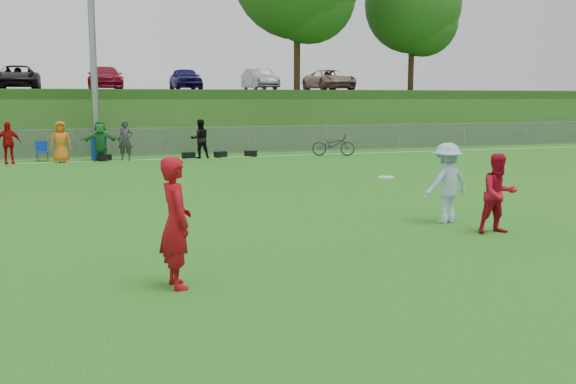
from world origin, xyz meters
name	(u,v)px	position (x,y,z in m)	size (l,w,h in m)	color
ground	(328,255)	(0.00, 0.00, 0.00)	(120.00, 120.00, 0.00)	#186B16
sideline_far	(172,159)	(0.00, 18.00, 0.01)	(60.00, 0.10, 0.01)	white
fence	(165,141)	(0.00, 20.00, 0.65)	(58.00, 0.06, 1.30)	gray
light_pole	(91,5)	(-3.00, 20.80, 6.71)	(1.20, 0.40, 12.15)	gray
berm	(141,116)	(0.00, 31.00, 1.50)	(120.00, 18.00, 3.00)	#244E15
parking_lot	(137,91)	(0.00, 33.00, 3.05)	(120.00, 12.00, 0.10)	black
tree_green_far	(416,9)	(16.16, 25.92, 7.96)	(5.88, 5.88, 8.19)	black
car_row	(119,78)	(-1.17, 32.00, 3.82)	(32.04, 5.18, 1.44)	white
spectator_row	(104,141)	(-2.82, 18.00, 0.85)	(8.69, 0.66, 1.69)	#AF0C0C
gear_bags	(192,155)	(0.91, 18.10, 0.13)	(6.99, 0.53, 0.26)	black
player_red_left	(176,223)	(-2.71, -1.01, 0.93)	(0.67, 0.44, 1.85)	#A30B16
player_red_center	(499,194)	(3.83, 0.61, 0.79)	(0.76, 0.60, 1.57)	#B50C25
player_blue	(447,183)	(3.45, 1.87, 0.85)	(1.10, 0.63, 1.70)	#A9C5EB
frisbee	(386,177)	(0.93, -0.24, 1.32)	(0.26, 0.26, 0.02)	silver
recycling_bin	(99,148)	(-3.00, 18.64, 0.49)	(0.66, 0.66, 0.99)	#0F30AB
camp_chair	(42,155)	(-5.29, 18.82, 0.25)	(0.52, 0.53, 0.84)	#0F38A3
bicycle	(333,145)	(7.21, 17.20, 0.51)	(0.68, 1.94, 1.02)	#2E2D30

